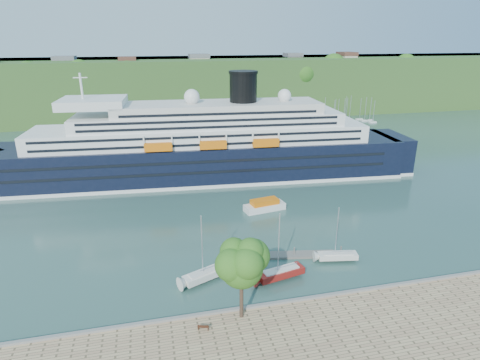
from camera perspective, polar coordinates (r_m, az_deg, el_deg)
name	(u,v)px	position (r m, az deg, el deg)	size (l,w,h in m)	color
ground	(279,309)	(54.21, 5.58, -17.79)	(400.00, 400.00, 0.00)	#2A4B44
far_hillside	(176,86)	(187.22, -9.04, 13.04)	(400.00, 50.00, 24.00)	#2C5723
quay_coping	(280,302)	(53.37, 5.69, -16.94)	(220.00, 0.50, 0.30)	slate
cruise_ship	(193,127)	(96.26, -6.70, 7.51)	(114.23, 16.63, 25.65)	black
park_bench	(203,326)	(49.35, -5.23, -20.03)	(1.34, 0.55, 0.86)	#442313
promenade_tree	(241,276)	(47.91, 0.21, -13.52)	(6.84, 6.84, 11.32)	#295516
floating_pontoon	(282,255)	(65.14, 6.05, -10.58)	(16.89, 2.06, 0.38)	slate
sailboat_white_near	(205,250)	(56.85, -4.94, -9.88)	(7.62, 2.12, 9.84)	silver
sailboat_red	(282,248)	(57.19, 5.97, -9.65)	(7.72, 2.14, 9.97)	maroon
sailboat_white_far	(339,236)	(63.44, 13.97, -7.73)	(6.69, 1.86, 8.64)	silver
tender_launch	(265,205)	(80.66, 3.52, -3.53)	(8.38, 2.87, 2.31)	orange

